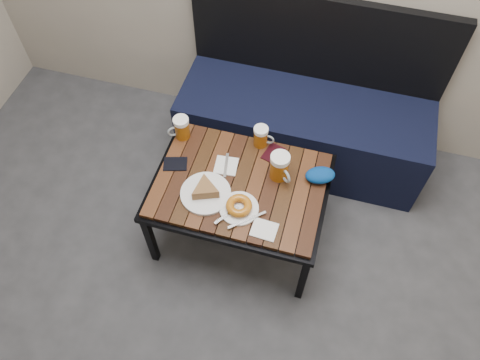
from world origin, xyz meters
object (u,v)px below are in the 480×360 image
(bench, at_px, (303,122))
(plate_bagel, at_px, (239,207))
(beer_mug_left, at_px, (181,128))
(passport_navy, at_px, (175,164))
(cafe_table, at_px, (240,188))
(passport_burgundy, at_px, (273,153))
(knit_pouch, at_px, (320,175))
(plate_pie, at_px, (205,191))
(beer_mug_centre, at_px, (261,136))
(beer_mug_right, at_px, (280,167))

(bench, bearing_deg, plate_bagel, -102.11)
(beer_mug_left, xyz_separation_m, passport_navy, (0.03, -0.18, -0.06))
(cafe_table, relative_size, passport_burgundy, 7.31)
(bench, xyz_separation_m, plate_bagel, (-0.17, -0.78, 0.22))
(beer_mug_left, bearing_deg, passport_navy, 63.69)
(knit_pouch, bearing_deg, cafe_table, -160.57)
(beer_mug_left, height_order, passport_navy, beer_mug_left)
(plate_bagel, relative_size, knit_pouch, 1.52)
(plate_pie, bearing_deg, beer_mug_left, 126.23)
(beer_mug_left, distance_m, passport_burgundy, 0.48)
(plate_bagel, bearing_deg, passport_burgundy, 77.68)
(bench, height_order, passport_burgundy, bench)
(beer_mug_left, distance_m, passport_navy, 0.19)
(beer_mug_centre, relative_size, passport_navy, 1.02)
(knit_pouch, bearing_deg, passport_navy, -171.51)
(beer_mug_centre, bearing_deg, bench, 67.30)
(plate_pie, distance_m, passport_burgundy, 0.41)
(plate_pie, relative_size, plate_bagel, 1.09)
(passport_navy, bearing_deg, beer_mug_right, 81.47)
(bench, bearing_deg, knit_pouch, -73.09)
(cafe_table, relative_size, passport_navy, 7.32)
(beer_mug_left, relative_size, beer_mug_centre, 1.08)
(passport_navy, bearing_deg, bench, 122.71)
(beer_mug_left, bearing_deg, cafe_table, 116.19)
(cafe_table, xyz_separation_m, plate_pie, (-0.14, -0.10, 0.07))
(passport_burgundy, bearing_deg, beer_mug_right, -49.77)
(plate_pie, relative_size, passport_burgundy, 2.07)
(plate_pie, relative_size, passport_navy, 2.07)
(bench, xyz_separation_m, passport_burgundy, (-0.09, -0.43, 0.20))
(plate_bagel, relative_size, passport_burgundy, 1.90)
(beer_mug_right, xyz_separation_m, knit_pouch, (0.19, 0.03, -0.04))
(plate_bagel, bearing_deg, beer_mug_right, 60.13)
(passport_navy, distance_m, passport_burgundy, 0.49)
(beer_mug_centre, bearing_deg, passport_navy, -146.86)
(passport_burgundy, bearing_deg, knit_pouch, -3.86)
(bench, relative_size, beer_mug_right, 9.41)
(cafe_table, xyz_separation_m, plate_bagel, (0.03, -0.14, 0.06))
(plate_bagel, distance_m, passport_burgundy, 0.36)
(cafe_table, distance_m, beer_mug_right, 0.23)
(passport_burgundy, bearing_deg, beer_mug_left, -162.54)
(cafe_table, relative_size, beer_mug_centre, 7.17)
(beer_mug_centre, xyz_separation_m, plate_bagel, (-0.00, -0.40, -0.04))
(plate_pie, bearing_deg, passport_burgundy, 51.87)
(cafe_table, xyz_separation_m, knit_pouch, (0.36, 0.13, 0.08))
(cafe_table, distance_m, passport_navy, 0.34)
(passport_navy, bearing_deg, plate_pie, 41.09)
(beer_mug_right, bearing_deg, passport_burgundy, 158.02)
(bench, distance_m, plate_pie, 0.85)
(beer_mug_centre, height_order, plate_pie, beer_mug_centre)
(plate_bagel, bearing_deg, bench, 77.89)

